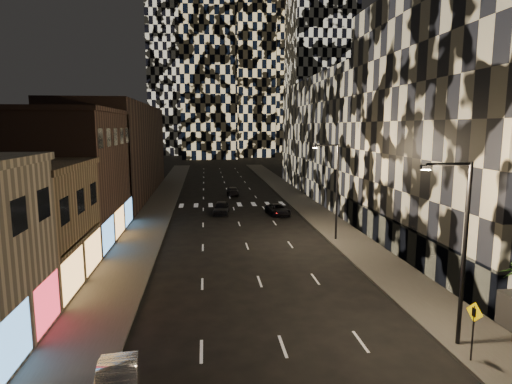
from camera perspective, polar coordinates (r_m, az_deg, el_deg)
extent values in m
cube|color=#47443F|center=(59.75, -12.81, -1.78)|extent=(4.00, 120.00, 0.15)
cube|color=#47443F|center=(60.96, 6.24, -1.40)|extent=(4.00, 120.00, 0.15)
cube|color=#4C4C47|center=(59.56, -10.80, -1.75)|extent=(0.20, 120.00, 0.15)
cube|color=#4C4C47|center=(60.52, 4.30, -1.45)|extent=(0.20, 120.00, 0.15)
cube|color=#876F51|center=(33.02, -30.56, -4.32)|extent=(10.00, 10.00, 8.00)
cube|color=#473028|center=(44.27, -24.33, 1.79)|extent=(10.00, 15.00, 12.00)
cube|color=#473028|center=(69.83, -17.90, 5.24)|extent=(10.00, 40.00, 14.00)
cube|color=#232326|center=(40.55, 29.18, 7.98)|extent=(16.00, 25.00, 22.00)
cube|color=#383838|center=(37.76, 18.53, -5.93)|extent=(0.60, 25.00, 3.00)
cube|color=#232326|center=(69.60, 13.16, 7.07)|extent=(16.00, 40.00, 18.00)
cube|color=black|center=(153.64, 8.71, 23.46)|extent=(20.00, 20.00, 100.00)
cube|color=black|center=(152.92, -6.50, 22.60)|extent=(18.00, 18.00, 95.00)
cylinder|color=black|center=(22.97, 26.00, -7.62)|extent=(0.20, 0.20, 9.00)
cylinder|color=black|center=(21.62, 24.33, 3.40)|extent=(2.20, 0.14, 0.14)
cube|color=black|center=(21.08, 21.74, 3.11)|extent=(0.50, 0.25, 0.18)
cube|color=#FFEAB2|center=(21.09, 21.72, 2.79)|extent=(0.35, 0.18, 0.06)
cylinder|color=black|center=(40.81, 10.75, -0.03)|extent=(0.20, 0.20, 9.00)
cylinder|color=black|center=(40.06, 9.42, 6.17)|extent=(2.20, 0.14, 0.14)
cube|color=black|center=(39.77, 7.88, 6.02)|extent=(0.50, 0.25, 0.18)
cube|color=#FFEAB2|center=(39.78, 7.88, 5.84)|extent=(0.35, 0.18, 0.06)
imported|color=black|center=(53.10, -4.65, -2.11)|extent=(2.36, 4.83, 1.58)
imported|color=black|center=(67.47, -3.13, 0.13)|extent=(2.00, 4.63, 1.33)
imported|color=black|center=(52.37, 2.92, -2.38)|extent=(2.86, 5.08, 1.34)
cylinder|color=black|center=(22.70, 26.94, -16.43)|extent=(0.08, 0.08, 2.65)
cube|color=#FFC600|center=(22.31, 27.12, -14.08)|extent=(0.21, 0.92, 0.93)
cube|color=black|center=(22.29, 27.06, -14.09)|extent=(0.06, 0.23, 0.42)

